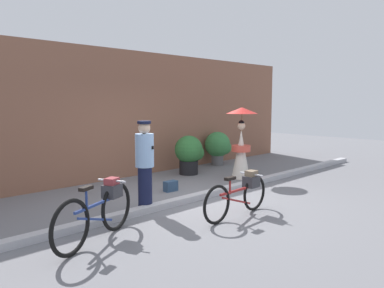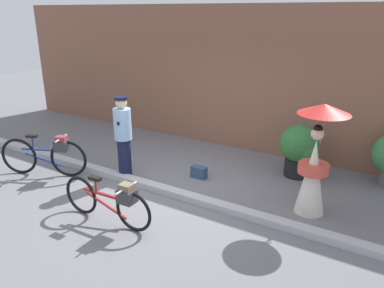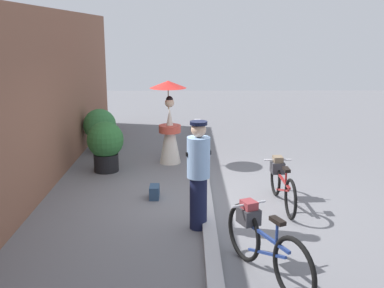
{
  "view_description": "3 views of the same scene",
  "coord_description": "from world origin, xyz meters",
  "px_view_note": "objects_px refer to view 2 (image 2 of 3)",
  "views": [
    {
      "loc": [
        -5.16,
        -5.23,
        2.0
      ],
      "look_at": [
        0.07,
        0.15,
        1.13
      ],
      "focal_mm": 34.61,
      "sensor_mm": 36.0,
      "label": 1
    },
    {
      "loc": [
        3.64,
        -5.02,
        3.18
      ],
      "look_at": [
        0.23,
        0.5,
        0.86
      ],
      "focal_mm": 35.14,
      "sensor_mm": 36.0,
      "label": 2
    },
    {
      "loc": [
        -7.57,
        0.32,
        2.92
      ],
      "look_at": [
        0.3,
        0.24,
        0.96
      ],
      "focal_mm": 42.94,
      "sensor_mm": 36.0,
      "label": 3
    }
  ],
  "objects_px": {
    "backpack_on_pavement": "(199,172)",
    "bicycle_far_side": "(111,200)",
    "bicycle_near_officer": "(47,155)",
    "person_with_parasol": "(315,160)",
    "potted_plant_small": "(300,148)",
    "person_officer": "(123,136)"
  },
  "relations": [
    {
      "from": "person_with_parasol",
      "to": "potted_plant_small",
      "type": "xyz_separation_m",
      "value": [
        -0.6,
        1.31,
        -0.34
      ]
    },
    {
      "from": "bicycle_near_officer",
      "to": "potted_plant_small",
      "type": "distance_m",
      "value": 5.06
    },
    {
      "from": "bicycle_near_officer",
      "to": "potted_plant_small",
      "type": "xyz_separation_m",
      "value": [
        4.32,
        2.62,
        0.15
      ]
    },
    {
      "from": "person_with_parasol",
      "to": "potted_plant_small",
      "type": "height_order",
      "value": "person_with_parasol"
    },
    {
      "from": "bicycle_near_officer",
      "to": "person_with_parasol",
      "type": "bearing_deg",
      "value": 14.88
    },
    {
      "from": "person_with_parasol",
      "to": "backpack_on_pavement",
      "type": "xyz_separation_m",
      "value": [
        -2.26,
        0.19,
        -0.81
      ]
    },
    {
      "from": "person_officer",
      "to": "backpack_on_pavement",
      "type": "bearing_deg",
      "value": 30.48
    },
    {
      "from": "bicycle_far_side",
      "to": "person_with_parasol",
      "type": "xyz_separation_m",
      "value": [
        2.54,
        2.0,
        0.53
      ]
    },
    {
      "from": "bicycle_near_officer",
      "to": "person_with_parasol",
      "type": "xyz_separation_m",
      "value": [
        4.92,
        1.31,
        0.48
      ]
    },
    {
      "from": "person_officer",
      "to": "backpack_on_pavement",
      "type": "height_order",
      "value": "person_officer"
    },
    {
      "from": "bicycle_far_side",
      "to": "person_with_parasol",
      "type": "distance_m",
      "value": 3.28
    },
    {
      "from": "bicycle_near_officer",
      "to": "person_with_parasol",
      "type": "distance_m",
      "value": 5.12
    },
    {
      "from": "bicycle_far_side",
      "to": "potted_plant_small",
      "type": "relative_size",
      "value": 1.61
    },
    {
      "from": "potted_plant_small",
      "to": "backpack_on_pavement",
      "type": "distance_m",
      "value": 2.06
    },
    {
      "from": "bicycle_near_officer",
      "to": "person_officer",
      "type": "bearing_deg",
      "value": 28.26
    },
    {
      "from": "bicycle_near_officer",
      "to": "person_with_parasol",
      "type": "height_order",
      "value": "person_with_parasol"
    },
    {
      "from": "person_with_parasol",
      "to": "backpack_on_pavement",
      "type": "relative_size",
      "value": 5.95
    },
    {
      "from": "potted_plant_small",
      "to": "backpack_on_pavement",
      "type": "relative_size",
      "value": 3.45
    },
    {
      "from": "person_with_parasol",
      "to": "bicycle_far_side",
      "type": "bearing_deg",
      "value": -141.78
    },
    {
      "from": "bicycle_far_side",
      "to": "backpack_on_pavement",
      "type": "bearing_deg",
      "value": 82.74
    },
    {
      "from": "backpack_on_pavement",
      "to": "bicycle_far_side",
      "type": "bearing_deg",
      "value": -97.26
    },
    {
      "from": "potted_plant_small",
      "to": "bicycle_far_side",
      "type": "bearing_deg",
      "value": -120.38
    }
  ]
}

